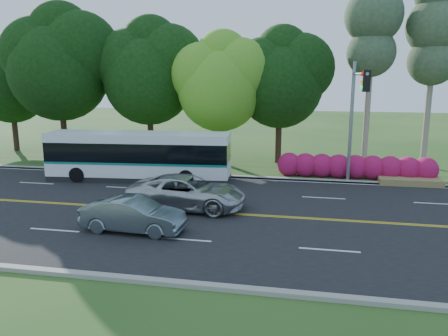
% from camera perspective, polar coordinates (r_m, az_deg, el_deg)
% --- Properties ---
extents(ground, '(120.00, 120.00, 0.00)m').
position_cam_1_polar(ground, '(20.27, -1.16, -5.91)').
color(ground, '#204416').
rests_on(ground, ground).
extents(road, '(60.00, 14.00, 0.02)m').
position_cam_1_polar(road, '(20.27, -1.16, -5.88)').
color(road, black).
rests_on(road, ground).
extents(curb_north, '(60.00, 0.30, 0.15)m').
position_cam_1_polar(curb_north, '(27.03, 2.01, -1.15)').
color(curb_north, gray).
rests_on(curb_north, ground).
extents(curb_south, '(60.00, 0.30, 0.15)m').
position_cam_1_polar(curb_south, '(13.84, -7.57, -14.59)').
color(curb_south, gray).
rests_on(curb_south, ground).
extents(grass_verge, '(60.00, 4.00, 0.10)m').
position_cam_1_polar(grass_verge, '(28.82, 2.58, -0.37)').
color(grass_verge, '#204416').
rests_on(grass_verge, ground).
extents(lane_markings, '(57.60, 13.82, 0.00)m').
position_cam_1_polar(lane_markings, '(20.28, -1.43, -5.84)').
color(lane_markings, gold).
rests_on(lane_markings, road).
extents(tree_row, '(44.70, 9.10, 13.84)m').
position_cam_1_polar(tree_row, '(32.32, -5.77, 12.86)').
color(tree_row, black).
rests_on(tree_row, ground).
extents(bougainvillea_hedge, '(9.50, 2.25, 1.50)m').
position_cam_1_polar(bougainvillea_hedge, '(27.74, 17.17, 0.01)').
color(bougainvillea_hedge, '#A30D49').
rests_on(bougainvillea_hedge, ground).
extents(traffic_signal, '(0.42, 6.10, 7.00)m').
position_cam_1_polar(traffic_signal, '(24.42, 16.80, 7.85)').
color(traffic_signal, gray).
rests_on(traffic_signal, ground).
extents(transit_bus, '(11.07, 3.27, 2.85)m').
position_cam_1_polar(transit_bus, '(26.77, -11.05, 1.47)').
color(transit_bus, white).
rests_on(transit_bus, road).
extents(sedan, '(4.28, 1.67, 1.39)m').
position_cam_1_polar(sedan, '(18.13, -11.76, -6.00)').
color(sedan, slate).
rests_on(sedan, road).
extents(suv, '(5.68, 2.77, 1.56)m').
position_cam_1_polar(suv, '(20.85, -4.85, -3.15)').
color(suv, '#B7BABC').
rests_on(suv, road).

